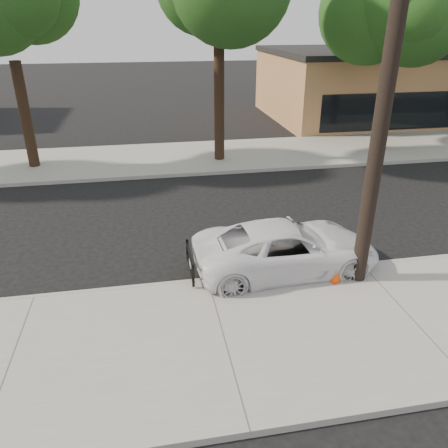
% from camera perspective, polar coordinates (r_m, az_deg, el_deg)
% --- Properties ---
extents(ground, '(120.00, 120.00, 0.00)m').
position_cam_1_polar(ground, '(12.55, -3.52, -2.69)').
color(ground, black).
rests_on(ground, ground).
extents(near_sidewalk, '(90.00, 4.40, 0.15)m').
position_cam_1_polar(near_sidewalk, '(8.96, 0.03, -15.02)').
color(near_sidewalk, gray).
rests_on(near_sidewalk, ground).
extents(far_sidewalk, '(90.00, 5.00, 0.15)m').
position_cam_1_polar(far_sidewalk, '(20.41, -6.54, 8.56)').
color(far_sidewalk, gray).
rests_on(far_sidewalk, ground).
extents(curb_near, '(90.00, 0.12, 0.16)m').
position_cam_1_polar(curb_near, '(10.71, -2.11, -7.52)').
color(curb_near, '#9E9B93').
rests_on(curb_near, ground).
extents(building_main, '(18.00, 10.00, 4.00)m').
position_cam_1_polar(building_main, '(32.29, 22.98, 16.46)').
color(building_main, '#A57344').
rests_on(building_main, ground).
extents(utility_pole, '(1.40, 0.34, 9.00)m').
position_cam_1_polar(utility_pole, '(9.70, 20.53, 16.81)').
color(utility_pole, black).
rests_on(utility_pole, near_sidewalk).
extents(tree_b, '(4.34, 4.20, 8.45)m').
position_cam_1_polar(tree_b, '(19.63, -26.21, 23.75)').
color(tree_b, black).
rests_on(tree_b, far_sidewalk).
extents(tree_d, '(4.50, 4.35, 8.75)m').
position_cam_1_polar(tree_d, '(22.17, 22.88, 24.76)').
color(tree_d, black).
rests_on(tree_d, far_sidewalk).
extents(police_cruiser, '(4.75, 2.36, 1.30)m').
position_cam_1_polar(police_cruiser, '(11.10, 8.13, -3.11)').
color(police_cruiser, white).
rests_on(police_cruiser, ground).
extents(traffic_cone, '(0.43, 0.43, 0.63)m').
position_cam_1_polar(traffic_cone, '(10.81, 14.39, -5.72)').
color(traffic_cone, '#F54C0C').
rests_on(traffic_cone, near_sidewalk).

